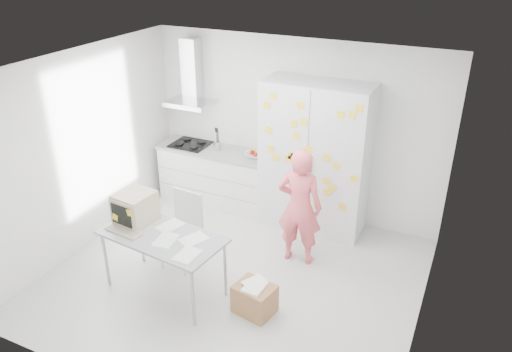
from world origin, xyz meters
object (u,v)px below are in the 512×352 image
at_px(desk, 144,219).
at_px(person, 300,207).
at_px(chair, 183,225).
at_px(cardboard_box, 255,298).

bearing_deg(desk, person, 45.57).
relative_size(desk, chair, 1.54).
height_order(desk, chair, desk).
relative_size(chair, cardboard_box, 2.01).
bearing_deg(person, desk, 32.83).
xyz_separation_m(person, cardboard_box, (-0.08, -1.19, -0.62)).
bearing_deg(chair, desk, -105.04).
height_order(person, cardboard_box, person).
bearing_deg(desk, chair, 77.72).
xyz_separation_m(desk, chair, (0.18, 0.53, -0.32)).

